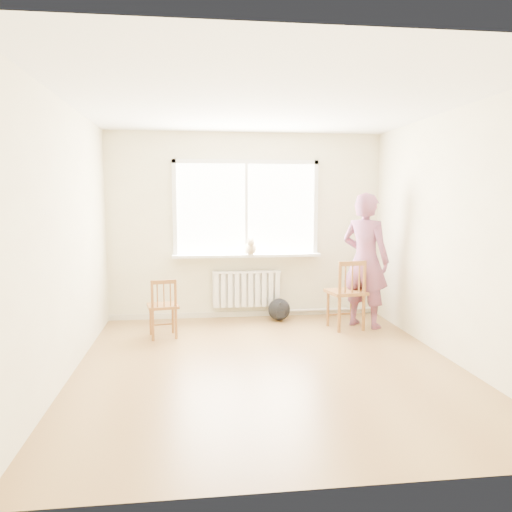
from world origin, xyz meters
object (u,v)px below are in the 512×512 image
object	(u,v)px
backpack	(279,309)
chair_left	(163,308)
cat	(251,248)
person	(365,260)
chair_right	(348,294)

from	to	relation	value
backpack	chair_left	bearing A→B (deg)	-156.24
cat	person	bearing A→B (deg)	-16.27
chair_left	backpack	bearing A→B (deg)	-166.38
person	chair_right	bearing A→B (deg)	69.59
person	cat	bearing A→B (deg)	23.87
chair_right	cat	world-z (taller)	cat
chair_right	chair_left	bearing A→B (deg)	-6.39
chair_left	person	bearing A→B (deg)	174.82
person	cat	xyz separation A→B (m)	(-1.50, 0.59, 0.14)
chair_left	chair_right	distance (m)	2.43
chair_right	backpack	world-z (taller)	chair_right
chair_left	person	distance (m)	2.77
cat	backpack	bearing A→B (deg)	-11.26
chair_right	person	xyz separation A→B (m)	(0.28, 0.13, 0.44)
person	cat	world-z (taller)	person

